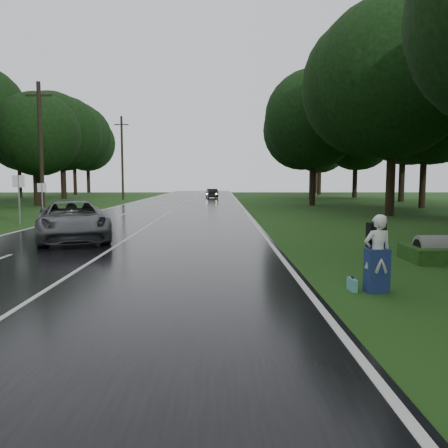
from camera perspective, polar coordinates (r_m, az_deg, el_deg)
The scene contains 17 objects.
ground at distance 12.20m, azimuth -19.11°, elevation -6.41°, with size 160.00×160.00×0.00m, color #1D4113.
road at distance 31.64m, azimuth -7.48°, elevation 1.12°, with size 12.00×140.00×0.04m, color black.
lane_center at distance 31.63m, azimuth -7.48°, elevation 1.17°, with size 0.12×140.00×0.01m, color silver.
grey_car at distance 19.18m, azimuth -18.78°, elevation 0.45°, with size 2.68×5.80×1.61m, color #505356.
far_car at distance 60.66m, azimuth -1.57°, elevation 3.92°, with size 1.34×3.83×1.26m, color black.
hitchhiker at distance 10.45m, azimuth 18.94°, elevation -3.91°, with size 0.69×0.64×1.73m.
suitcase at distance 10.52m, azimuth 16.01°, elevation -7.44°, with size 0.11×0.40×0.28m, color #529D9E.
culvert at distance 15.34m, azimuth 26.07°, elevation -4.25°, with size 0.80×0.80×1.60m, color slate.
utility_pole_mid at distance 33.67m, azimuth -22.01°, elevation 0.99°, with size 1.80×0.28×9.13m, color black, non-canonical shape.
utility_pole_far at distance 58.20m, azimuth -12.73°, elevation 3.05°, with size 1.80×0.28×10.41m, color black, non-canonical shape.
road_sign_a at distance 27.16m, azimuth -24.52°, elevation -0.12°, with size 0.66×0.10×2.74m, color white, non-canonical shape.
road_sign_b at distance 30.07m, azimuth -22.06°, elevation 0.49°, with size 0.55×0.10×2.29m, color white, non-canonical shape.
tree_left_e at distance 46.80m, azimuth -22.62°, elevation 2.16°, with size 7.36×7.36×11.50m, color black, non-canonical shape.
tree_left_f at distance 62.99m, azimuth -19.71°, elevation 3.04°, with size 9.44×9.44×14.75m, color black, non-canonical shape.
tree_right_d at distance 33.15m, azimuth 20.31°, elevation 0.99°, with size 10.11×10.11×15.79m, color black, non-canonical shape.
tree_right_e at distance 44.64m, azimuth 11.16°, elevation 2.34°, with size 9.25×9.25×14.46m, color black, non-canonical shape.
tree_right_f at distance 58.21m, azimuth 11.06°, elevation 3.08°, with size 9.62×9.62×15.03m, color black, non-canonical shape.
Camera 1 is at (3.89, -11.30, 2.48)m, focal length 35.87 mm.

